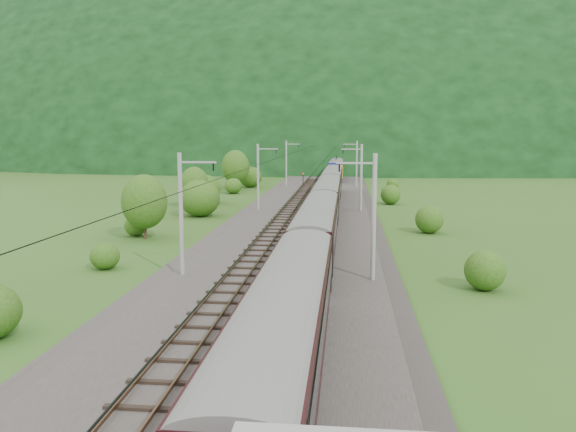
# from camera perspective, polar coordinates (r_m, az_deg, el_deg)

# --- Properties ---
(ground) EXTENTS (600.00, 600.00, 0.00)m
(ground) POSITION_cam_1_polar(r_m,az_deg,el_deg) (36.62, -1.24, -6.68)
(ground) COLOR #2F4A17
(ground) RESTS_ON ground
(railbed) EXTENTS (14.00, 220.00, 0.30)m
(railbed) POSITION_cam_1_polar(r_m,az_deg,el_deg) (46.26, 0.31, -3.30)
(railbed) COLOR #38332D
(railbed) RESTS_ON ground
(track_left) EXTENTS (2.40, 220.00, 0.27)m
(track_left) POSITION_cam_1_polar(r_m,az_deg,el_deg) (46.51, -2.63, -2.97)
(track_left) COLOR brown
(track_left) RESTS_ON railbed
(track_right) EXTENTS (2.40, 220.00, 0.27)m
(track_right) POSITION_cam_1_polar(r_m,az_deg,el_deg) (46.04, 3.29, -3.09)
(track_right) COLOR brown
(track_right) RESTS_ON railbed
(catenary_left) EXTENTS (2.54, 192.28, 8.00)m
(catenary_left) POSITION_cam_1_polar(r_m,az_deg,el_deg) (68.10, -3.00, 4.14)
(catenary_left) COLOR gray
(catenary_left) RESTS_ON railbed
(catenary_right) EXTENTS (2.54, 192.28, 8.00)m
(catenary_right) POSITION_cam_1_polar(r_m,az_deg,el_deg) (67.29, 7.38, 4.03)
(catenary_right) COLOR gray
(catenary_right) RESTS_ON railbed
(overhead_wires) EXTENTS (4.83, 198.00, 0.03)m
(overhead_wires) POSITION_cam_1_polar(r_m,az_deg,el_deg) (45.37, 0.32, 5.33)
(overhead_wires) COLOR black
(overhead_wires) RESTS_ON ground
(mountain_main) EXTENTS (504.00, 360.00, 244.00)m
(mountain_main) POSITION_cam_1_polar(r_m,az_deg,el_deg) (295.27, 5.12, 6.48)
(mountain_main) COLOR black
(mountain_main) RESTS_ON ground
(mountain_ridge) EXTENTS (336.00, 280.00, 132.00)m
(mountain_ridge) POSITION_cam_1_polar(r_m,az_deg,el_deg) (357.58, -14.51, 6.57)
(mountain_ridge) COLOR black
(mountain_ridge) RESTS_ON ground
(train) EXTENTS (2.75, 132.45, 4.77)m
(train) POSITION_cam_1_polar(r_m,az_deg,el_deg) (51.26, 3.62, 1.39)
(train) COLOR black
(train) RESTS_ON ground
(hazard_post_near) EXTENTS (0.14, 0.14, 1.35)m
(hazard_post_near) POSITION_cam_1_polar(r_m,az_deg,el_deg) (100.32, 3.15, 3.47)
(hazard_post_near) COLOR red
(hazard_post_near) RESTS_ON railbed
(hazard_post_far) EXTENTS (0.14, 0.14, 1.36)m
(hazard_post_far) POSITION_cam_1_polar(r_m,az_deg,el_deg) (85.96, 3.42, 2.65)
(hazard_post_far) COLOR red
(hazard_post_far) RESTS_ON railbed
(signal) EXTENTS (0.24, 0.24, 2.15)m
(signal) POSITION_cam_1_polar(r_m,az_deg,el_deg) (102.04, 1.55, 3.89)
(signal) COLOR black
(signal) RESTS_ON railbed
(vegetation_left) EXTENTS (11.95, 146.16, 6.78)m
(vegetation_left) POSITION_cam_1_polar(r_m,az_deg,el_deg) (67.11, -10.44, 2.36)
(vegetation_left) COLOR #244713
(vegetation_left) RESTS_ON ground
(vegetation_right) EXTENTS (5.08, 104.42, 2.91)m
(vegetation_right) POSITION_cam_1_polar(r_m,az_deg,el_deg) (43.60, 15.85, -2.89)
(vegetation_right) COLOR #244713
(vegetation_right) RESTS_ON ground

